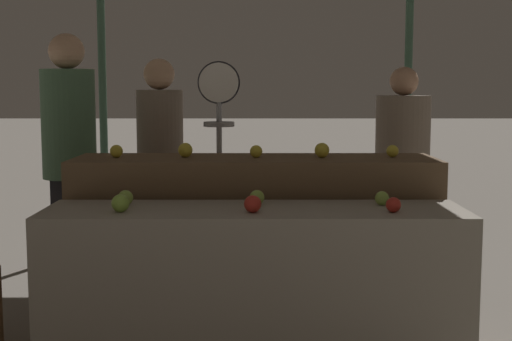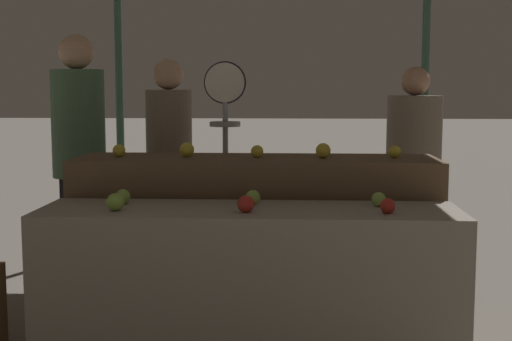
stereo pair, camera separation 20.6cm
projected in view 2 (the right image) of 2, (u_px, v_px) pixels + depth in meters
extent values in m
cylinder|color=#33513D|center=(120.00, 113.00, 6.46)|extent=(0.07, 0.07, 2.42)
cylinder|color=#33513D|center=(424.00, 113.00, 6.32)|extent=(0.07, 0.07, 2.42)
cube|color=gray|center=(249.00, 295.00, 3.48)|extent=(2.03, 0.55, 0.86)
cube|color=brown|center=(256.00, 248.00, 4.07)|extent=(2.03, 0.55, 1.04)
sphere|color=#84AD3D|center=(115.00, 202.00, 3.36)|extent=(0.08, 0.08, 0.08)
sphere|color=#AD281E|center=(246.00, 204.00, 3.32)|extent=(0.08, 0.08, 0.08)
sphere|color=#AD281E|center=(388.00, 206.00, 3.29)|extent=(0.07, 0.07, 0.07)
sphere|color=#8EB247|center=(123.00, 197.00, 3.56)|extent=(0.08, 0.08, 0.08)
sphere|color=#8EB247|center=(253.00, 197.00, 3.54)|extent=(0.07, 0.07, 0.07)
sphere|color=#8EB247|center=(379.00, 199.00, 3.49)|extent=(0.07, 0.07, 0.07)
sphere|color=gold|center=(119.00, 151.00, 4.04)|extent=(0.07, 0.07, 0.07)
sphere|color=gold|center=(187.00, 150.00, 4.03)|extent=(0.08, 0.08, 0.08)
sphere|color=gold|center=(257.00, 151.00, 3.99)|extent=(0.07, 0.07, 0.07)
sphere|color=gold|center=(323.00, 151.00, 3.97)|extent=(0.08, 0.08, 0.08)
sphere|color=gold|center=(395.00, 152.00, 3.97)|extent=(0.07, 0.07, 0.07)
cylinder|color=#99999E|center=(226.00, 193.00, 4.68)|extent=(0.04, 0.04, 1.49)
cylinder|color=black|center=(225.00, 83.00, 4.59)|extent=(0.27, 0.01, 0.27)
cylinder|color=silver|center=(225.00, 83.00, 4.57)|extent=(0.25, 0.02, 0.25)
cylinder|color=#99999E|center=(225.00, 113.00, 4.60)|extent=(0.01, 0.01, 0.14)
cylinder|color=#99999E|center=(225.00, 124.00, 4.61)|extent=(0.20, 0.20, 0.03)
cube|color=#2D2D38|center=(170.00, 236.00, 5.08)|extent=(0.26, 0.17, 0.76)
cylinder|color=#756656|center=(169.00, 137.00, 5.00)|extent=(0.35, 0.35, 0.66)
sphere|color=tan|center=(168.00, 74.00, 4.95)|extent=(0.21, 0.21, 0.21)
cube|color=#2D2D38|center=(82.00, 237.00, 4.90)|extent=(0.30, 0.23, 0.83)
cylinder|color=#476B4C|center=(78.00, 124.00, 4.81)|extent=(0.44, 0.44, 0.72)
sphere|color=tan|center=(76.00, 52.00, 4.75)|extent=(0.24, 0.24, 0.24)
cube|color=#2D2D38|center=(412.00, 233.00, 5.25)|extent=(0.33, 0.23, 0.74)
cylinder|color=#756656|center=(414.00, 140.00, 5.17)|extent=(0.46, 0.46, 0.64)
sphere|color=tan|center=(415.00, 81.00, 5.12)|extent=(0.21, 0.21, 0.21)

